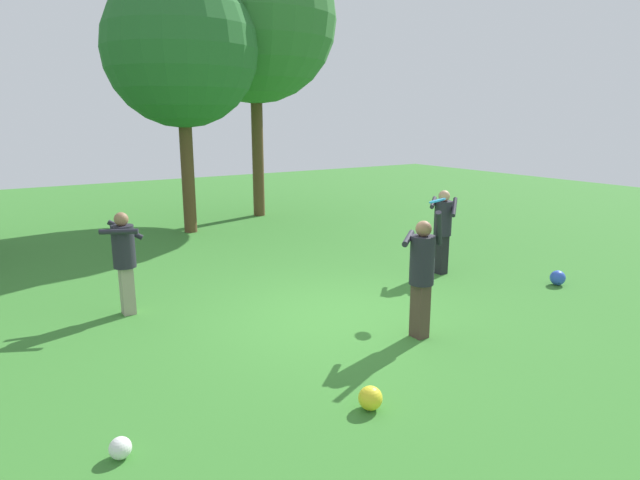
% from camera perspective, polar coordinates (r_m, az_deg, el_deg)
% --- Properties ---
extents(ground_plane, '(40.00, 40.00, 0.00)m').
position_cam_1_polar(ground_plane, '(8.34, 2.04, -8.30)').
color(ground_plane, '#387A2D').
extents(person_thrower, '(0.67, 0.67, 1.84)m').
position_cam_1_polar(person_thrower, '(7.47, 10.79, -3.04)').
color(person_thrower, '#4C382D').
rests_on(person_thrower, ground_plane).
extents(person_catcher, '(0.74, 0.73, 1.65)m').
position_cam_1_polar(person_catcher, '(10.66, 12.93, 1.59)').
color(person_catcher, black).
rests_on(person_catcher, ground_plane).
extents(person_bystander, '(0.70, 0.67, 1.62)m').
position_cam_1_polar(person_bystander, '(8.76, -20.13, -1.48)').
color(person_bystander, gray).
rests_on(person_bystander, ground_plane).
extents(frisbee, '(0.37, 0.37, 0.10)m').
position_cam_1_polar(frisbee, '(8.85, 12.39, 4.12)').
color(frisbee, '#2393D1').
extents(ball_white, '(0.20, 0.20, 0.20)m').
position_cam_1_polar(ball_white, '(5.50, -20.50, -20.04)').
color(ball_white, white).
rests_on(ball_white, ground_plane).
extents(ball_blue, '(0.27, 0.27, 0.27)m').
position_cam_1_polar(ball_blue, '(10.79, 23.99, -3.70)').
color(ball_blue, blue).
rests_on(ball_blue, ground_plane).
extents(ball_yellow, '(0.26, 0.26, 0.26)m').
position_cam_1_polar(ball_yellow, '(5.91, 5.39, -16.42)').
color(ball_yellow, yellow).
rests_on(ball_yellow, ground_plane).
extents(tree_right, '(4.79, 4.79, 8.19)m').
position_cam_1_polar(tree_right, '(16.91, -7.01, 22.27)').
color(tree_right, brown).
rests_on(tree_right, ground_plane).
extents(tree_center, '(3.86, 3.86, 6.60)m').
position_cam_1_polar(tree_center, '(14.62, -14.59, 18.97)').
color(tree_center, brown).
rests_on(tree_center, ground_plane).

